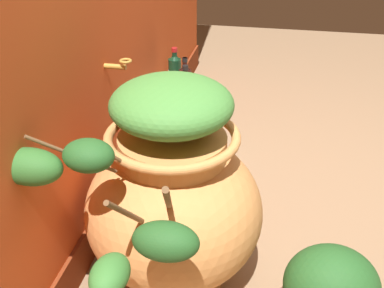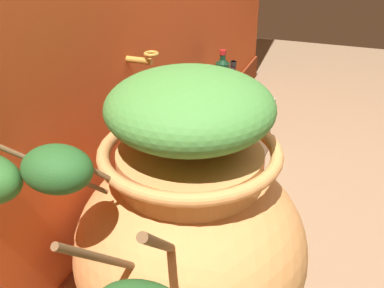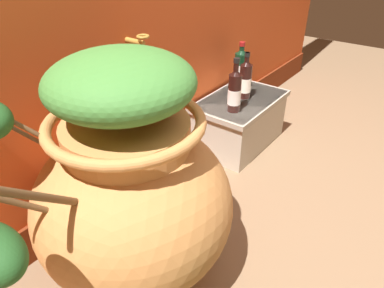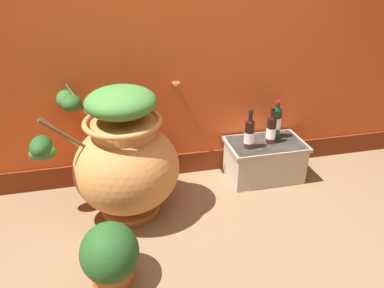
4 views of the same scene
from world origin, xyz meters
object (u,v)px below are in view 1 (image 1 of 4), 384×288
Objects in this scene: wine_bottle_middle at (186,96)px; wine_bottle_right at (175,74)px; terracotta_urn at (172,198)px; wine_bottle_left at (185,84)px.

wine_bottle_middle is 0.30m from wine_bottle_right.
wine_bottle_left is (1.15, 0.19, 0.01)m from terracotta_urn.
wine_bottle_right is at bearing 12.30° from terracotta_urn.
terracotta_urn is 0.96m from wine_bottle_middle.
wine_bottle_middle reaches higher than wine_bottle_left.
wine_bottle_left is 0.91× the size of wine_bottle_middle.
wine_bottle_middle is at bearing -155.68° from wine_bottle_right.
terracotta_urn reaches higher than wine_bottle_left.
terracotta_urn is at bearing -171.43° from wine_bottle_middle.
wine_bottle_left is at bearing -133.10° from wine_bottle_right.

